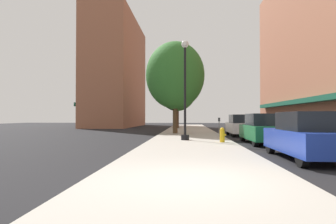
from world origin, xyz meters
TOP-DOWN VIEW (x-y plane):
  - ground_plane at (4.00, 18.00)m, footprint 90.00×90.00m
  - sidewalk_slab at (0.00, 19.00)m, footprint 4.80×50.00m
  - building_far_background at (-11.01, 37.00)m, footprint 6.80×18.00m
  - lamppost at (-0.28, 10.59)m, footprint 0.48×0.48m
  - fire_hydrant at (1.73, 9.23)m, footprint 0.33×0.26m
  - parking_meter_near at (2.05, 13.59)m, footprint 0.14×0.09m
  - tree_near at (-1.16, 17.29)m, footprint 4.87×4.87m
  - tree_mid at (-1.39, 28.28)m, footprint 4.82×4.82m
  - car_blue at (4.00, 3.96)m, footprint 1.80×4.30m
  - car_green at (4.00, 9.70)m, footprint 1.80×4.30m
  - car_white at (4.00, 16.19)m, footprint 1.80×4.30m

SIDE VIEW (x-z plane):
  - ground_plane at x=4.00m, z-range 0.00..0.00m
  - sidewalk_slab at x=0.00m, z-range 0.00..0.12m
  - fire_hydrant at x=1.73m, z-range 0.12..0.91m
  - car_blue at x=4.00m, z-range -0.02..1.64m
  - car_green at x=4.00m, z-range -0.02..1.64m
  - car_white at x=4.00m, z-range -0.02..1.64m
  - parking_meter_near at x=2.05m, z-range 0.29..1.60m
  - lamppost at x=-0.28m, z-range 0.25..6.15m
  - tree_near at x=-1.16m, z-range 1.12..8.74m
  - tree_mid at x=-1.39m, z-range 1.14..8.74m
  - building_far_background at x=-11.01m, z-range -0.02..16.41m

